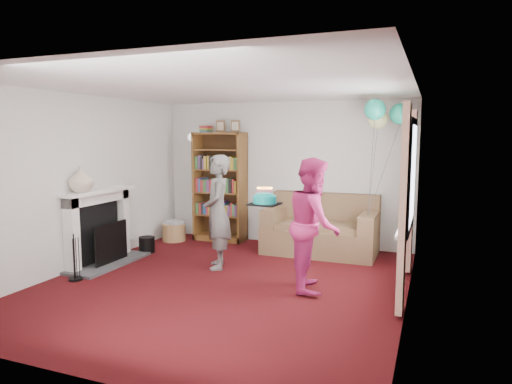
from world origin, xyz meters
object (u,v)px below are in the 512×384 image
at_px(bookcase, 221,188).
at_px(person_striped, 217,212).
at_px(sofa, 321,231).
at_px(person_magenta, 314,224).
at_px(birthday_cake, 265,199).

xyz_separation_m(bookcase, person_striped, (0.75, -1.65, -0.14)).
height_order(bookcase, person_striped, bookcase).
bearing_deg(sofa, person_striped, -130.11).
bearing_deg(person_magenta, person_striped, 60.09).
xyz_separation_m(bookcase, person_magenta, (2.27, -2.04, -0.14)).
xyz_separation_m(sofa, birthday_cake, (-0.31, -1.84, 0.75)).
bearing_deg(sofa, birthday_cake, -99.74).
xyz_separation_m(person_magenta, birthday_cake, (-0.64, -0.03, 0.28)).
distance_m(person_striped, person_magenta, 1.57).
bearing_deg(birthday_cake, person_magenta, 2.58).
relative_size(sofa, birthday_cake, 4.99).
distance_m(bookcase, person_striped, 1.82).
relative_size(sofa, person_magenta, 1.09).
bearing_deg(person_magenta, bookcase, 32.48).
bearing_deg(sofa, bookcase, 173.20).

